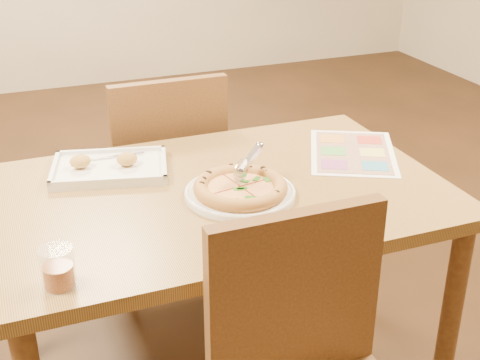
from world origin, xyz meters
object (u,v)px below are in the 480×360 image
object	(u,v)px
dining_table	(219,215)
chair_far	(165,160)
menu	(353,152)
plate	(240,193)
pizza_cutter	(248,163)
appetizer_tray	(109,168)
pizza	(240,188)
glass_tumbler	(58,270)

from	to	relation	value
dining_table	chair_far	distance (m)	0.61
dining_table	menu	size ratio (longest dim) A/B	3.47
menu	plate	bearing A→B (deg)	-161.14
pizza_cutter	appetizer_tray	xyz separation A→B (m)	(-0.35, 0.26, -0.07)
dining_table	chair_far	bearing A→B (deg)	90.00
dining_table	appetizer_tray	xyz separation A→B (m)	(-0.27, 0.23, 0.10)
dining_table	pizza_cutter	world-z (taller)	pizza_cutter
pizza	appetizer_tray	world-z (taller)	appetizer_tray
chair_far	pizza	world-z (taller)	chair_far
pizza	glass_tumbler	xyz separation A→B (m)	(-0.53, -0.26, 0.01)
menu	glass_tumbler	bearing A→B (deg)	-156.83
dining_table	chair_far	size ratio (longest dim) A/B	2.77
dining_table	plate	size ratio (longest dim) A/B	4.17
pizza	glass_tumbler	world-z (taller)	glass_tumbler
chair_far	dining_table	bearing A→B (deg)	90.00
pizza	glass_tumbler	size ratio (longest dim) A/B	2.75
dining_table	pizza_cutter	xyz separation A→B (m)	(0.08, -0.03, 0.17)
chair_far	plate	world-z (taller)	chair_far
pizza	plate	bearing A→B (deg)	76.52
pizza	pizza_cutter	xyz separation A→B (m)	(0.04, 0.04, 0.05)
pizza	chair_far	bearing A→B (deg)	93.39
chair_far	menu	xyz separation A→B (m)	(0.49, -0.51, 0.16)
chair_far	plate	distance (m)	0.68
dining_table	glass_tumbler	world-z (taller)	glass_tumbler
plate	menu	distance (m)	0.48
glass_tumbler	menu	distance (m)	1.07
plate	pizza_cutter	size ratio (longest dim) A/B	2.56
appetizer_tray	pizza	bearing A→B (deg)	-44.12
chair_far	appetizer_tray	size ratio (longest dim) A/B	1.21
plate	menu	xyz separation A→B (m)	(0.45, 0.15, -0.01)
pizza	menu	size ratio (longest dim) A/B	0.71
glass_tumbler	pizza	bearing A→B (deg)	25.98
pizza	appetizer_tray	distance (m)	0.43
appetizer_tray	glass_tumbler	size ratio (longest dim) A/B	4.01
pizza	pizza_cutter	size ratio (longest dim) A/B	2.18
glass_tumbler	menu	size ratio (longest dim) A/B	0.26
chair_far	pizza_cutter	size ratio (longest dim) A/B	3.86
plate	dining_table	bearing A→B (deg)	124.11
chair_far	menu	size ratio (longest dim) A/B	1.25
menu	appetizer_tray	bearing A→B (deg)	169.76
appetizer_tray	dining_table	bearing A→B (deg)	-40.50
pizza	appetizer_tray	xyz separation A→B (m)	(-0.31, 0.30, -0.02)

